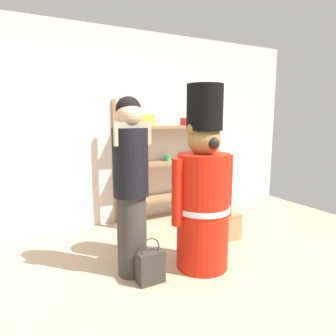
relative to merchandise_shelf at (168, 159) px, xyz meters
name	(u,v)px	position (x,y,z in m)	size (l,w,h in m)	color
ground_plane	(184,308)	(-0.95, -1.98, -0.86)	(6.40, 6.40, 0.00)	tan
back_wall	(97,129)	(-0.95, 0.22, 0.44)	(6.40, 0.12, 2.60)	silver
merchandise_shelf	(168,159)	(0.00, 0.00, 0.00)	(1.53, 0.35, 1.69)	#93704C
teddy_bear_guard	(203,193)	(-0.44, -1.48, -0.11)	(0.68, 0.52, 1.76)	red
person_shopper	(131,182)	(-1.09, -1.28, 0.02)	(0.34, 0.32, 1.64)	#38332D
shopping_bag	(151,266)	(-1.02, -1.51, -0.71)	(0.24, 0.13, 0.42)	#332D28
display_crate	(222,226)	(0.18, -1.02, -0.70)	(0.40, 0.30, 0.31)	#9E7A51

